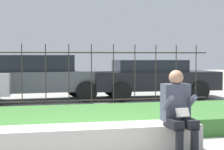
# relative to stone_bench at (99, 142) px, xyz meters

# --- Properties ---
(stone_bench) EXTENTS (2.98, 0.57, 0.42)m
(stone_bench) POSITION_rel_stone_bench_xyz_m (0.00, 0.00, 0.00)
(stone_bench) COLOR beige
(stone_bench) RESTS_ON ground_plane
(person_seated_reader) EXTENTS (0.42, 0.73, 1.22)m
(person_seated_reader) POSITION_rel_stone_bench_xyz_m (1.09, -0.32, 0.47)
(person_seated_reader) COLOR black
(person_seated_reader) RESTS_ON ground_plane
(grass_berm) EXTENTS (9.16, 2.54, 0.32)m
(grass_berm) POSITION_rel_stone_bench_xyz_m (-0.03, 1.97, -0.03)
(grass_berm) COLOR #3D7533
(grass_berm) RESTS_ON ground_plane
(iron_fence) EXTENTS (7.16, 0.03, 1.71)m
(iron_fence) POSITION_rel_stone_bench_xyz_m (-0.03, 3.75, 0.71)
(iron_fence) COLOR #332D28
(iron_fence) RESTS_ON ground_plane
(car_parked_center) EXTENTS (4.70, 2.09, 1.45)m
(car_parked_center) POSITION_rel_stone_bench_xyz_m (-0.79, 6.77, 0.59)
(car_parked_center) COLOR #4C5156
(car_parked_center) RESTS_ON ground_plane
(car_parked_right) EXTENTS (4.21, 2.02, 1.29)m
(car_parked_right) POSITION_rel_stone_bench_xyz_m (3.11, 6.73, 0.51)
(car_parked_right) COLOR black
(car_parked_right) RESTS_ON ground_plane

